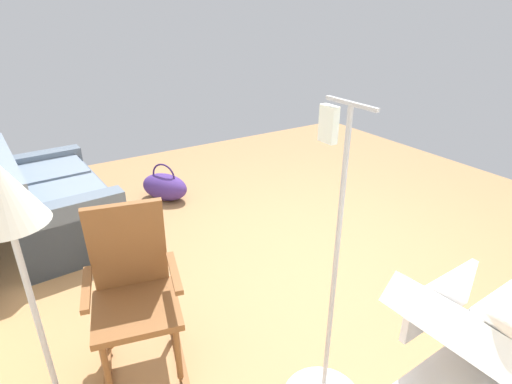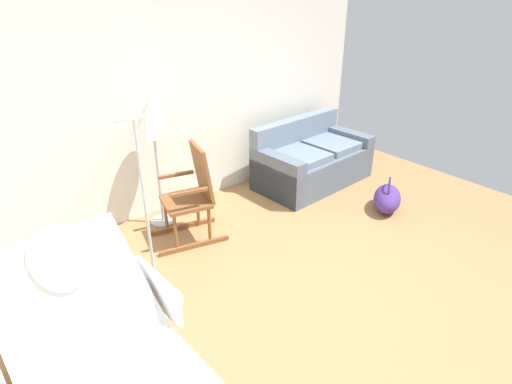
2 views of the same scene
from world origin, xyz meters
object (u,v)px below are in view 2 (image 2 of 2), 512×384
at_px(couch, 312,161).
at_px(floor_lamp, 152,120).
at_px(duffel_bag, 387,198).
at_px(iv_pole, 156,281).
at_px(rocking_chair, 192,196).

height_order(couch, floor_lamp, floor_lamp).
xyz_separation_m(floor_lamp, duffel_bag, (2.28, -1.45, -1.07)).
distance_m(duffel_bag, iv_pole, 2.99).
distance_m(couch, floor_lamp, 2.35).
distance_m(floor_lamp, duffel_bag, 2.91).
xyz_separation_m(floor_lamp, iv_pole, (-0.70, -1.24, -0.98)).
height_order(couch, duffel_bag, couch).
relative_size(floor_lamp, duffel_bag, 2.30).
distance_m(couch, duffel_bag, 1.17).
bearing_deg(couch, duffel_bag, -82.93).
relative_size(couch, iv_pole, 0.98).
relative_size(couch, duffel_bag, 2.56).
distance_m(couch, iv_pole, 2.99).
bearing_deg(rocking_chair, floor_lamp, 104.64).
xyz_separation_m(rocking_chair, iv_pole, (-0.83, -0.75, -0.25)).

